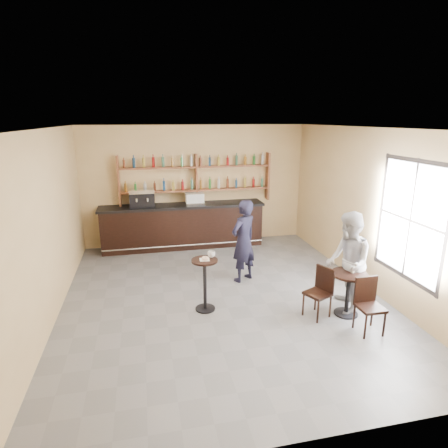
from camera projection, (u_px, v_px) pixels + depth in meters
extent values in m
plane|color=slate|center=(223.00, 297.00, 7.30)|extent=(7.00, 7.00, 0.00)
plane|color=white|center=(223.00, 128.00, 6.42)|extent=(7.00, 7.00, 0.00)
plane|color=tan|center=(196.00, 185.00, 10.15)|extent=(7.00, 0.00, 7.00)
plane|color=tan|center=(299.00, 310.00, 3.57)|extent=(7.00, 0.00, 7.00)
plane|color=tan|center=(47.00, 228.00, 6.25)|extent=(0.00, 7.00, 7.00)
plane|color=tan|center=(369.00, 210.00, 7.47)|extent=(0.00, 7.00, 7.00)
plane|color=white|center=(410.00, 220.00, 6.32)|extent=(0.00, 2.00, 2.00)
cube|color=white|center=(205.00, 260.00, 6.57)|extent=(0.18, 0.18, 0.00)
torus|color=#C07946|center=(205.00, 258.00, 6.56)|extent=(0.17, 0.17, 0.05)
imported|color=white|center=(211.00, 254.00, 6.68)|extent=(0.15, 0.15, 0.11)
imported|color=black|center=(243.00, 241.00, 7.84)|extent=(0.77, 0.70, 1.76)
imported|color=white|center=(353.00, 271.00, 6.45)|extent=(0.10, 0.10, 0.09)
imported|color=#A4A3A8|center=(348.00, 263.00, 6.59)|extent=(0.92, 1.05, 1.82)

